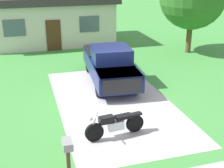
# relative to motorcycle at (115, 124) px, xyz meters

# --- Properties ---
(ground_plane) EXTENTS (80.00, 80.00, 0.00)m
(ground_plane) POSITION_rel_motorcycle_xyz_m (0.78, 2.74, -0.47)
(ground_plane) COLOR #439341
(driveway_pad) EXTENTS (4.81, 8.99, 0.01)m
(driveway_pad) POSITION_rel_motorcycle_xyz_m (0.78, 2.74, -0.47)
(driveway_pad) COLOR #B6B6B6
(driveway_pad) RESTS_ON ground
(motorcycle) EXTENTS (2.21, 0.70, 1.09)m
(motorcycle) POSITION_rel_motorcycle_xyz_m (0.00, 0.00, 0.00)
(motorcycle) COLOR black
(motorcycle) RESTS_ON ground
(pickup_truck) EXTENTS (2.45, 5.76, 1.90)m
(pickup_truck) POSITION_rel_motorcycle_xyz_m (1.32, 5.33, 0.48)
(pickup_truck) COLOR black
(pickup_truck) RESTS_ON ground
(mailbox) EXTENTS (0.26, 0.48, 1.26)m
(mailbox) POSITION_rel_motorcycle_xyz_m (-1.90, -1.87, 0.51)
(mailbox) COLOR #4C3823
(mailbox) RESTS_ON ground
(neighbor_house) EXTENTS (9.60, 5.60, 3.50)m
(neighbor_house) POSITION_rel_motorcycle_xyz_m (-0.71, 14.64, 1.32)
(neighbor_house) COLOR beige
(neighbor_house) RESTS_ON ground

